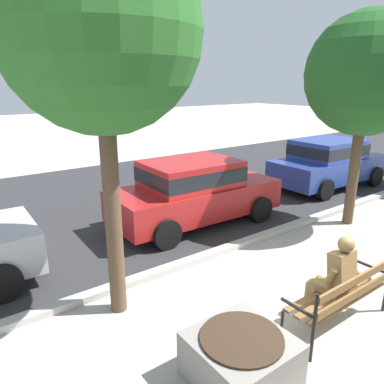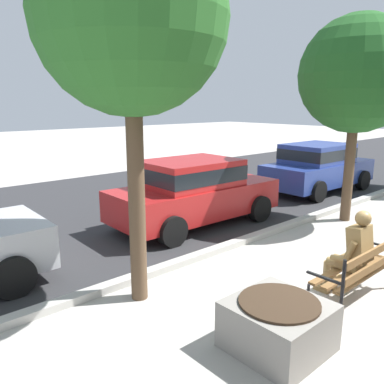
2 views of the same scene
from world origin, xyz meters
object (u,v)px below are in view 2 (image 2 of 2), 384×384
object	(u,v)px
bronze_statue_seated	(350,255)
parked_car_blue	(318,166)
street_tree_down_street	(358,75)
park_bench	(363,267)
parked_car_red	(194,190)
concrete_planter	(278,325)
street_tree_near_bench	(131,19)

from	to	relation	value
bronze_statue_seated	parked_car_blue	world-z (taller)	parked_car_blue
street_tree_down_street	park_bench	bearing A→B (deg)	-149.84
park_bench	parked_car_red	distance (m)	4.45
park_bench	parked_car_red	size ratio (longest dim) A/B	0.44
park_bench	concrete_planter	size ratio (longest dim) A/B	1.73
street_tree_down_street	parked_car_red	size ratio (longest dim) A/B	1.16
street_tree_near_bench	parked_car_red	distance (m)	4.78
concrete_planter	street_tree_down_street	distance (m)	6.68
concrete_planter	street_tree_near_bench	bearing A→B (deg)	103.91
park_bench	parked_car_blue	size ratio (longest dim) A/B	0.44
bronze_statue_seated	concrete_planter	xyz separation A→B (m)	(-1.81, -0.07, -0.37)
street_tree_down_street	parked_car_blue	world-z (taller)	street_tree_down_street
park_bench	bronze_statue_seated	world-z (taller)	bronze_statue_seated
concrete_planter	parked_car_red	bearing A→B (deg)	59.72
street_tree_down_street	street_tree_near_bench	bearing A→B (deg)	179.31
park_bench	parked_car_blue	bearing A→B (deg)	35.69
concrete_planter	parked_car_blue	bearing A→B (deg)	28.28
bronze_statue_seated	parked_car_red	world-z (taller)	parked_car_red
parked_car_red	bronze_statue_seated	bearing A→B (deg)	-99.21
street_tree_near_bench	parked_car_red	world-z (taller)	street_tree_near_bench
bronze_statue_seated	park_bench	bearing A→B (deg)	-93.21
parked_car_blue	bronze_statue_seated	bearing A→B (deg)	-145.59
street_tree_near_bench	bronze_statue_seated	bearing A→B (deg)	-41.10
park_bench	concrete_planter	distance (m)	1.82
park_bench	bronze_statue_seated	bearing A→B (deg)	86.79
parked_car_red	parked_car_blue	xyz separation A→B (m)	(5.42, 0.00, 0.00)
concrete_planter	street_tree_near_bench	distance (m)	4.19
bronze_statue_seated	street_tree_near_bench	xyz separation A→B (m)	(-2.33, 2.03, 3.21)
concrete_planter	parked_car_blue	world-z (taller)	parked_car_blue
bronze_statue_seated	concrete_planter	distance (m)	1.84
street_tree_down_street	parked_car_red	bearing A→B (deg)	143.89
bronze_statue_seated	street_tree_near_bench	bearing A→B (deg)	138.90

